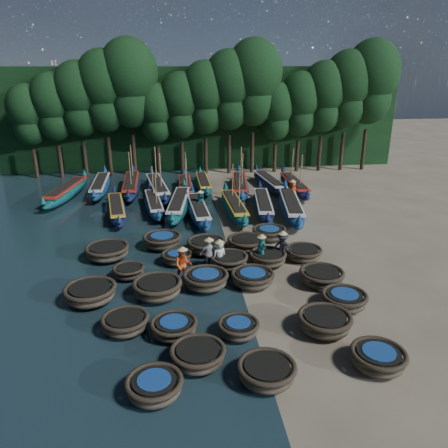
{
  "coord_description": "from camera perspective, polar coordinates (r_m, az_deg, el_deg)",
  "views": [
    {
      "loc": [
        -2.99,
        -22.29,
        10.32
      ],
      "look_at": [
        -0.19,
        1.92,
        1.3
      ],
      "focal_mm": 35.0,
      "sensor_mm": 36.0,
      "label": 1
    }
  ],
  "objects": [
    {
      "name": "tree_13",
      "position": [
        45.6,
        15.84,
        16.66
      ],
      "size": [
        4.92,
        4.92,
        11.6
      ],
      "color": "black",
      "rests_on": "ground"
    },
    {
      "name": "tree_14",
      "position": [
        46.47,
        18.67,
        17.28
      ],
      "size": [
        5.34,
        5.34,
        12.58
      ],
      "color": "black",
      "rests_on": "ground"
    },
    {
      "name": "long_boat_9",
      "position": [
        37.4,
        -19.87,
        3.99
      ],
      "size": [
        2.96,
        8.61,
        1.54
      ],
      "rotation": [
        0.0,
        0.0,
        -0.17
      ],
      "color": "#0D4E4D",
      "rests_on": "ground"
    },
    {
      "name": "long_boat_2",
      "position": [
        32.14,
        -13.84,
        1.93
      ],
      "size": [
        2.46,
        7.51,
        1.34
      ],
      "rotation": [
        0.0,
        0.0,
        0.16
      ],
      "color": "#11133E",
      "rests_on": "ground"
    },
    {
      "name": "tree_10",
      "position": [
        43.67,
        6.88,
        14.45
      ],
      "size": [
        3.68,
        3.68,
        8.68
      ],
      "color": "black",
      "rests_on": "ground"
    },
    {
      "name": "long_boat_5",
      "position": [
        30.86,
        -3.35,
        1.79
      ],
      "size": [
        1.91,
        7.97,
        1.41
      ],
      "rotation": [
        0.0,
        0.0,
        0.07
      ],
      "color": "navy",
      "rests_on": "ground"
    },
    {
      "name": "fisherman_6",
      "position": [
        34.45,
        8.91,
        4.26
      ],
      "size": [
        0.97,
        1.03,
        1.97
      ],
      "rotation": [
        0.0,
        0.0,
        5.37
      ],
      "color": "#CE4B1B",
      "rests_on": "ground"
    },
    {
      "name": "long_boat_10",
      "position": [
        38.41,
        -15.85,
        4.81
      ],
      "size": [
        1.72,
        8.34,
        1.47
      ],
      "rotation": [
        0.0,
        0.0,
        0.03
      ],
      "color": "navy",
      "rests_on": "ground"
    },
    {
      "name": "fisherman_4",
      "position": [
        23.08,
        -1.94,
        -3.77
      ],
      "size": [
        1.02,
        0.52,
        1.89
      ],
      "rotation": [
        0.0,
        0.0,
        3.2
      ],
      "color": "silver",
      "rests_on": "ground"
    },
    {
      "name": "long_boat_8",
      "position": [
        31.81,
        8.74,
        2.27
      ],
      "size": [
        2.78,
        8.87,
        1.58
      ],
      "rotation": [
        0.0,
        0.0,
        -0.14
      ],
      "color": "navy",
      "rests_on": "ground"
    },
    {
      "name": "long_boat_11",
      "position": [
        37.75,
        -12.03,
        4.93
      ],
      "size": [
        1.86,
        8.87,
        3.77
      ],
      "rotation": [
        0.0,
        0.0,
        0.04
      ],
      "color": "#11133E",
      "rests_on": "ground"
    },
    {
      "name": "coracle_8",
      "position": [
        18.57,
        13.01,
        -12.38
      ],
      "size": [
        2.25,
        2.25,
        0.8
      ],
      "rotation": [
        0.0,
        0.0,
        0.08
      ],
      "color": "#4D4330",
      "rests_on": "ground"
    },
    {
      "name": "coracle_1",
      "position": [
        15.37,
        -9.07,
        -20.21
      ],
      "size": [
        1.93,
        1.93,
        0.69
      ],
      "rotation": [
        0.0,
        0.0,
        0.01
      ],
      "color": "#4D4330",
      "rests_on": "ground"
    },
    {
      "name": "tree_3",
      "position": [
        42.8,
        -15.44,
        16.51
      ],
      "size": [
        4.92,
        4.92,
        11.6
      ],
      "color": "black",
      "rests_on": "ground"
    },
    {
      "name": "tree_9",
      "position": [
        43.02,
        3.9,
        18.07
      ],
      "size": [
        5.34,
        5.34,
        12.58
      ],
      "color": "black",
      "rests_on": "ground"
    },
    {
      "name": "fisherman_2",
      "position": [
        21.77,
        -5.39,
        -5.29
      ],
      "size": [
        0.9,
        0.71,
        2.01
      ],
      "rotation": [
        0.0,
        0.0,
        6.25
      ],
      "color": "#CE4B1B",
      "rests_on": "ground"
    },
    {
      "name": "coracle_12",
      "position": [
        21.34,
        -2.41,
        -7.24
      ],
      "size": [
        2.3,
        2.3,
        0.79
      ],
      "rotation": [
        0.0,
        0.0,
        -0.11
      ],
      "color": "#4D4330",
      "rests_on": "ground"
    },
    {
      "name": "coracle_20",
      "position": [
        25.21,
        -14.98,
        -3.47
      ],
      "size": [
        2.74,
        2.74,
        0.8
      ],
      "rotation": [
        0.0,
        0.0,
        0.23
      ],
      "color": "#4D4330",
      "rests_on": "ground"
    },
    {
      "name": "coracle_7",
      "position": [
        17.92,
        1.9,
        -13.4
      ],
      "size": [
        1.72,
        1.72,
        0.66
      ],
      "rotation": [
        0.0,
        0.0,
        -0.12
      ],
      "color": "#4D4330",
      "rests_on": "ground"
    },
    {
      "name": "coracle_3",
      "position": [
        15.79,
        5.6,
        -18.65
      ],
      "size": [
        2.48,
        2.48,
        0.73
      ],
      "rotation": [
        0.0,
        0.0,
        0.38
      ],
      "color": "#4D4330",
      "rests_on": "ground"
    },
    {
      "name": "foliage_wall",
      "position": [
        46.2,
        -2.92,
        13.67
      ],
      "size": [
        40.0,
        3.0,
        10.0
      ],
      "primitive_type": "cube",
      "color": "black",
      "rests_on": "ground"
    },
    {
      "name": "coracle_23",
      "position": [
        25.45,
        2.9,
        -2.51
      ],
      "size": [
        2.24,
        2.24,
        0.81
      ],
      "rotation": [
        0.0,
        0.0,
        -0.07
      ],
      "color": "#4D4330",
      "rests_on": "ground"
    },
    {
      "name": "long_boat_15",
      "position": [
        37.03,
        2.11,
        5.04
      ],
      "size": [
        2.44,
        8.5,
        3.63
      ],
      "rotation": [
        0.0,
        0.0,
        -0.12
      ],
      "color": "navy",
      "rests_on": "ground"
    },
    {
      "name": "coracle_22",
      "position": [
        25.09,
        -2.32,
        -2.81
      ],
      "size": [
        2.59,
        2.59,
        0.83
      ],
      "rotation": [
        0.0,
        0.0,
        -0.3
      ],
      "color": "#4D4330",
      "rests_on": "ground"
    },
    {
      "name": "long_boat_16",
      "position": [
        38.28,
        5.91,
        5.41
      ],
      "size": [
        2.33,
        8.09,
        1.43
      ],
      "rotation": [
        0.0,
        0.0,
        0.12
      ],
      "color": "#11133E",
      "rests_on": "ground"
    },
    {
      "name": "coracle_2",
      "position": [
        16.48,
        -3.43,
        -16.74
      ],
      "size": [
        2.35,
        2.35,
        0.71
      ],
      "rotation": [
        0.0,
        0.0,
        -0.26
      ],
      "color": "#4D4330",
      "rests_on": "ground"
    },
    {
      "name": "coracle_11",
      "position": [
        20.74,
        -8.69,
        -8.25
      ],
      "size": [
        2.74,
        2.74,
        0.85
      ],
      "rotation": [
        0.0,
        0.0,
        0.33
      ],
      "color": "#4D4330",
      "rests_on": "ground"
    },
    {
      "name": "tree_0",
      "position": [
        44.46,
        -24.23,
        12.98
      ],
      "size": [
        3.68,
        3.68,
        8.68
      ],
      "color": "black",
      "rests_on": "ground"
    },
    {
      "name": "ground",
      "position": [
        24.75,
        0.95,
        -4.34
      ],
      "size": [
        120.0,
        120.0,
        0.0
      ],
      "primitive_type": "plane",
      "color": "gray",
      "rests_on": "ground"
    },
    {
      "name": "long_boat_17",
      "position": [
        37.63,
        9.13,
        5.0
      ],
      "size": [
        1.43,
        8.16,
        3.46
      ],
      "rotation": [
        0.0,
        0.0,
        0.0
      ],
      "color": "#11133E",
      "rests_on": "ground"
    },
    {
      "name": "fisherman_0",
      "position": [
        23.04,
        -0.58,
        -3.93
      ],
      "size": [
        0.92,
        0.79,
        1.79
      ],
      "rotation": [
        0.0,
        0.0,
        3.59
      ],
      "color": "silver",
      "rests_on": "ground"
    },
    {
      "name": "coracle_15",
      "position": [
        22.82,
        -12.31,
        -6.06
      ],
      "size": [
        1.75,
        1.75,
        0.64
      ],
      "rotation": [
        0.0,
        0.0,
        0.19
      ],
      "color": "#4D4330",
      "rests_on": "ground"
    },
    {
      "name": "tree_12",
      "position": [
        44.84,
        12.92,
        15.99
      ],
      "size": [
        4.51,
        4.51,
        10.63
      ],
      "color": "black",
      "rests_on": "ground"
    },
    {
      "name": "fisherman_5",
      "position": [
        31.38,
        -3.08,
        2.8
      ],
      "size": [
        1.09,
        1.68,
        1.93
      ],
      "rotation": [
        0.0,
        0.0,
        4.31
      ],
      "color": "#17615D",
      "rests_on": "ground"
    },
    {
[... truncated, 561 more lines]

